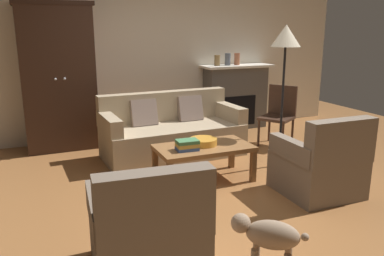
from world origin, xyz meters
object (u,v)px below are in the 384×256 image
Objects in this scene: mantel_vase_terracotta at (237,59)px; mantel_vase_bronze at (217,60)px; coffee_table at (204,150)px; side_chair_wooden at (279,112)px; fruit_bowl at (203,142)px; armchair_near_left at (148,234)px; fireplace at (235,96)px; mantel_vase_slate at (228,59)px; book_stack at (187,145)px; floor_lamp at (286,45)px; dog at (268,235)px; armchair_near_right at (320,166)px; armoire at (58,77)px; couch at (172,133)px.

mantel_vase_bronze is at bearing 180.00° from mantel_vase_terracotta.
side_chair_wooden is at bearing 28.39° from coffee_table.
fruit_bowl is 1.91m from armchair_near_left.
coffee_table is (-1.56, -2.08, -0.20)m from fireplace.
fireplace is at bearing 52.69° from fruit_bowl.
fruit_bowl is 2.56m from mantel_vase_slate.
fruit_bowl is 0.27m from book_stack.
mantel_vase_bronze is 0.38m from mantel_vase_terracotta.
floor_lamp is 2.63m from dog.
mantel_vase_bronze is (1.17, 2.02, 0.75)m from fruit_bowl.
book_stack is 0.29× the size of armchair_near_right.
armchair_near_right is at bearing -50.33° from armoire.
fruit_bowl is at bearing -88.45° from couch.
fruit_bowl is (1.40, -1.96, -0.59)m from armoire.
fruit_bowl is at bearing -177.65° from floor_lamp.
couch is 4.08× the size of dog.
mantel_vase_terracotta reaches higher than couch.
fireplace is at bearing 33.18° from couch.
book_stack is at bearing -173.19° from floor_lamp.
mantel_vase_bronze is (-0.38, -0.02, 0.64)m from fireplace.
dog is at bearing -115.62° from fireplace.
armoire reaches higher than mantel_vase_bronze.
armoire is (-2.95, -0.08, 0.48)m from fireplace.
dog is at bearing -15.74° from armchair_near_left.
mantel_vase_terracotta is at bearing 94.79° from side_chair_wooden.
couch is 6.05× the size of fruit_bowl.
armchair_near_right is 1.55m from floor_lamp.
mantel_vase_bronze reaches higher than fruit_bowl.
armoire is 2.38× the size of armchair_near_right.
fireplace is 3.91× the size of fruit_bowl.
mantel_vase_slate is at bearing 56.15° from coffee_table.
armoire is 4.38× the size of dog.
armchair_near_right is 1.84× the size of dog.
mantel_vase_terracotta is (1.56, 2.06, 0.86)m from coffee_table.
fruit_bowl is 1.81m from dog.
mantel_vase_bronze reaches higher than book_stack.
dog is at bearing -73.25° from armoire.
mantel_vase_terracotta is at bearing 1.17° from armoire.
couch is at bearing 117.59° from armchair_near_right.
coffee_table is at bearing -89.11° from couch.
mantel_vase_terracotta is 3.10m from armchair_near_right.
couch is at bearing 139.83° from floor_lamp.
mantel_vase_slate is at bearing 82.38° from floor_lamp.
mantel_vase_bronze is at bearing 40.24° from couch.
mantel_vase_terracotta is 0.23× the size of armchair_near_right.
mantel_vase_terracotta is 0.23× the size of armchair_near_left.
fireplace is 2.99m from armchair_near_right.
mantel_vase_slate reaches higher than armchair_near_left.
fireplace reaches higher than dog.
fireplace is 0.65m from mantel_vase_terracotta.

